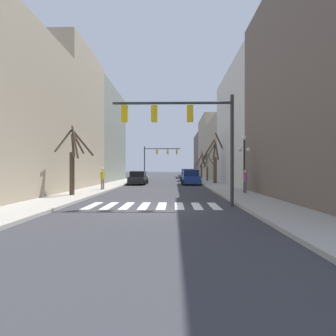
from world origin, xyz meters
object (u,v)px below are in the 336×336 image
(street_tree_left_mid, at_px, (73,161))
(car_driving_toward_lane, at_px, (191,178))
(traffic_signal_far, at_px, (158,155))
(street_tree_left_far, at_px, (215,160))
(car_parked_right_mid, at_px, (138,178))
(pedestrian_crossing_street, at_px, (245,179))
(car_parked_left_mid, at_px, (187,175))
(street_tree_right_near, at_px, (207,168))
(street_tree_right_mid, at_px, (202,166))
(street_lamp_right_corner, at_px, (244,152))
(traffic_signal_near, at_px, (186,124))
(pedestrian_waiting_at_curb, at_px, (103,177))

(street_tree_left_mid, bearing_deg, car_driving_toward_lane, 57.39)
(traffic_signal_far, xyz_separation_m, street_tree_left_far, (7.75, -14.03, -1.34))
(car_parked_right_mid, relative_size, street_tree_left_far, 0.76)
(street_tree_left_far, bearing_deg, traffic_signal_far, 118.92)
(pedestrian_crossing_street, relative_size, street_tree_left_mid, 0.36)
(pedestrian_crossing_street, relative_size, street_tree_left_far, 0.27)
(pedestrian_crossing_street, distance_m, street_tree_left_mid, 12.06)
(car_parked_left_mid, bearing_deg, traffic_signal_far, 36.51)
(street_tree_right_near, bearing_deg, street_tree_left_far, -87.12)
(car_parked_left_mid, bearing_deg, street_tree_right_near, -126.99)
(traffic_signal_far, relative_size, street_tree_right_mid, 1.31)
(street_lamp_right_corner, relative_size, street_tree_left_mid, 0.90)
(car_driving_toward_lane, relative_size, street_tree_right_mid, 0.98)
(traffic_signal_near, height_order, car_parked_left_mid, traffic_signal_near)
(street_lamp_right_corner, relative_size, street_tree_right_mid, 0.87)
(traffic_signal_near, distance_m, street_lamp_right_corner, 7.53)
(car_parked_left_mid, distance_m, car_driving_toward_lane, 8.32)
(traffic_signal_far, relative_size, car_parked_right_mid, 1.38)
(car_parked_left_mid, distance_m, street_tree_left_mid, 23.77)
(pedestrian_waiting_at_curb, distance_m, pedestrian_crossing_street, 11.47)
(pedestrian_crossing_street, bearing_deg, car_driving_toward_lane, -162.06)
(car_parked_left_mid, bearing_deg, traffic_signal_near, 176.85)
(traffic_signal_near, xyz_separation_m, traffic_signal_far, (-3.36, 32.37, 0.03))
(car_driving_toward_lane, height_order, pedestrian_crossing_street, pedestrian_crossing_street)
(car_parked_right_mid, xyz_separation_m, pedestrian_waiting_at_curb, (-1.74, -9.26, 0.49))
(car_driving_toward_lane, bearing_deg, street_tree_left_far, -75.80)
(car_driving_toward_lane, distance_m, street_tree_right_mid, 15.25)
(pedestrian_waiting_at_curb, distance_m, street_tree_left_mid, 4.62)
(car_parked_right_mid, bearing_deg, street_tree_right_near, -54.76)
(car_parked_right_mid, bearing_deg, street_lamp_right_corner, -141.08)
(street_tree_right_near, bearing_deg, car_parked_left_mid, 143.01)
(car_driving_toward_lane, distance_m, car_parked_right_mid, 6.24)
(street_tree_right_near, relative_size, street_tree_left_far, 0.65)
(traffic_signal_far, relative_size, car_driving_toward_lane, 1.33)
(traffic_signal_far, distance_m, street_tree_left_mid, 28.83)
(pedestrian_crossing_street, xyz_separation_m, street_tree_right_near, (-0.40, 18.42, 0.85))
(car_parked_left_mid, bearing_deg, street_lamp_right_corner, -171.11)
(car_parked_left_mid, xyz_separation_m, car_driving_toward_lane, (-0.04, -8.32, -0.03))
(car_parked_left_mid, distance_m, street_tree_right_mid, 7.32)
(street_tree_right_mid, distance_m, street_tree_left_far, 14.15)
(pedestrian_crossing_street, bearing_deg, street_tree_left_far, -175.96)
(street_lamp_right_corner, bearing_deg, pedestrian_crossing_street, -95.66)
(car_parked_left_mid, xyz_separation_m, pedestrian_crossing_street, (3.09, -20.44, 0.30))
(traffic_signal_far, xyz_separation_m, street_tree_right_near, (7.47, -8.49, -2.27))
(traffic_signal_far, relative_size, car_parked_left_mid, 1.40)
(traffic_signal_near, relative_size, traffic_signal_far, 0.98)
(street_tree_right_mid, xyz_separation_m, street_tree_left_far, (0.13, -14.14, 0.59))
(traffic_signal_far, xyz_separation_m, pedestrian_waiting_at_curb, (-3.24, -24.09, -3.02))
(car_parked_right_mid, bearing_deg, traffic_signal_far, -5.75)
(traffic_signal_near, distance_m, street_tree_right_mid, 32.82)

